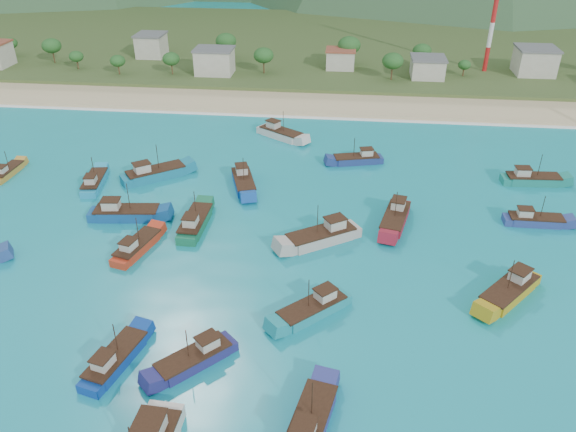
# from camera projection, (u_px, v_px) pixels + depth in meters

# --- Properties ---
(ground) EXTENTS (600.00, 600.00, 0.00)m
(ground) POSITION_uv_depth(u_px,v_px,m) (323.00, 310.00, 71.12)
(ground) COLOR #0D8097
(ground) RESTS_ON ground
(beach) EXTENTS (400.00, 18.00, 1.20)m
(beach) POSITION_uv_depth(u_px,v_px,m) (340.00, 105.00, 138.97)
(beach) COLOR beige
(beach) RESTS_ON ground
(land) EXTENTS (400.00, 110.00, 2.40)m
(land) POSITION_uv_depth(u_px,v_px,m) (345.00, 46.00, 191.36)
(land) COLOR #385123
(land) RESTS_ON ground
(surf_line) EXTENTS (400.00, 2.50, 0.08)m
(surf_line) POSITION_uv_depth(u_px,v_px,m) (339.00, 118.00, 130.81)
(surf_line) COLOR white
(surf_line) RESTS_ON ground
(village) EXTENTS (213.93, 30.51, 7.14)m
(village) POSITION_uv_depth(u_px,v_px,m) (399.00, 62.00, 155.53)
(village) COLOR beige
(village) RESTS_ON ground
(vegetation) EXTENTS (277.46, 25.98, 8.69)m
(vegetation) POSITION_uv_depth(u_px,v_px,m) (340.00, 58.00, 157.94)
(vegetation) COLOR #235623
(vegetation) RESTS_ON ground
(boat_0) EXTENTS (10.06, 5.12, 5.71)m
(boat_0) POSITION_uv_depth(u_px,v_px,m) (357.00, 160.00, 109.14)
(boat_0) COLOR navy
(boat_0) RESTS_ON ground
(boat_2) EXTENTS (5.71, 11.41, 6.47)m
(boat_2) POSITION_uv_depth(u_px,v_px,m) (395.00, 219.00, 89.28)
(boat_2) COLOR maroon
(boat_2) RESTS_ON ground
(boat_3) EXTENTS (11.54, 9.84, 6.97)m
(boat_3) POSITION_uv_depth(u_px,v_px,m) (155.00, 174.00, 103.11)
(boat_3) COLOR #116F8D
(boat_3) RESTS_ON ground
(boat_4) EXTENTS (10.62, 3.69, 6.18)m
(boat_4) POSITION_uv_depth(u_px,v_px,m) (532.00, 180.00, 101.37)
(boat_4) COLOR #167B6E
(boat_4) RESTS_ON ground
(boat_5) EXTENTS (11.69, 4.58, 6.73)m
(boat_5) POSITION_uv_depth(u_px,v_px,m) (126.00, 214.00, 90.57)
(boat_5) COLOR navy
(boat_5) RESTS_ON ground
(boat_8) EXTENTS (2.66, 8.33, 4.88)m
(boat_8) POSITION_uv_depth(u_px,v_px,m) (8.00, 172.00, 104.63)
(boat_8) COLOR #B8842E
(boat_8) RESTS_ON ground
(boat_10) EXTENTS (9.33, 2.78, 5.51)m
(boat_10) POSITION_uv_depth(u_px,v_px,m) (534.00, 221.00, 89.10)
(boat_10) COLOR navy
(boat_10) RESTS_ON ground
(boat_11) EXTENTS (10.88, 8.81, 6.47)m
(boat_11) POSITION_uv_depth(u_px,v_px,m) (280.00, 134.00, 120.33)
(boat_11) COLOR beige
(boat_11) RESTS_ON ground
(boat_12) EXTENTS (5.38, 11.23, 6.38)m
(boat_12) POSITION_uv_depth(u_px,v_px,m) (309.00, 426.00, 54.78)
(boat_12) COLOR navy
(boat_12) RESTS_ON ground
(boat_13) EXTENTS (9.69, 10.49, 6.53)m
(boat_13) POSITION_uv_depth(u_px,v_px,m) (510.00, 292.00, 73.13)
(boat_13) COLOR #AD8C17
(boat_13) RESTS_ON ground
(boat_17) EXTENTS (8.82, 8.93, 5.72)m
(boat_17) POSITION_uv_depth(u_px,v_px,m) (195.00, 359.00, 62.80)
(boat_17) COLOR navy
(boat_17) RESTS_ON ground
(boat_18) EXTENTS (6.29, 11.14, 6.31)m
(boat_18) POSITION_uv_depth(u_px,v_px,m) (243.00, 182.00, 100.46)
(boat_18) COLOR #1448A4
(boat_18) RESTS_ON ground
(boat_19) EXTENTS (5.15, 9.99, 5.67)m
(boat_19) POSITION_uv_depth(u_px,v_px,m) (137.00, 247.00, 82.44)
(boat_19) COLOR #B63118
(boat_19) RESTS_ON ground
(boat_20) EXTENTS (9.55, 9.21, 6.05)m
(boat_20) POSITION_uv_depth(u_px,v_px,m) (313.00, 309.00, 70.14)
(boat_20) COLOR teal
(boat_20) RESTS_ON ground
(boat_23) EXTENTS (11.79, 9.39, 6.98)m
(boat_23) POSITION_uv_depth(u_px,v_px,m) (322.00, 237.00, 84.49)
(boat_23) COLOR #B0A69F
(boat_23) RESTS_ON ground
(boat_27) EXTENTS (3.42, 10.83, 6.36)m
(boat_27) POSITION_uv_depth(u_px,v_px,m) (195.00, 223.00, 88.14)
(boat_27) COLOR #136441
(boat_27) RESTS_ON ground
(boat_30) EXTENTS (5.15, 10.06, 5.71)m
(boat_30) POSITION_uv_depth(u_px,v_px,m) (115.00, 360.00, 62.65)
(boat_30) COLOR navy
(boat_30) RESTS_ON ground
(boat_32) EXTENTS (4.34, 9.97, 5.70)m
(boat_32) POSITION_uv_depth(u_px,v_px,m) (95.00, 183.00, 100.66)
(boat_32) COLOR #1B91BC
(boat_32) RESTS_ON ground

